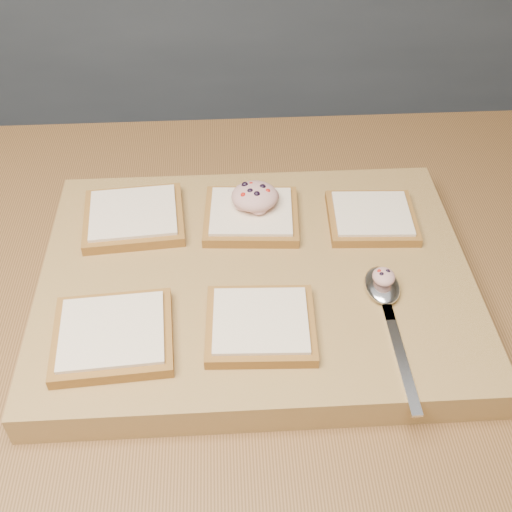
{
  "coord_description": "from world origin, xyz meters",
  "views": [
    {
      "loc": [
        0.03,
        -0.55,
        1.48
      ],
      "look_at": [
        0.06,
        -0.01,
        0.96
      ],
      "focal_mm": 45.0,
      "sensor_mm": 36.0,
      "label": 1
    }
  ],
  "objects_px": {
    "cutting_board": "(256,282)",
    "tuna_salad_dollop": "(255,196)",
    "bread_far_center": "(251,215)",
    "spoon": "(385,295)"
  },
  "relations": [
    {
      "from": "cutting_board",
      "to": "tuna_salad_dollop",
      "type": "relative_size",
      "value": 8.47
    },
    {
      "from": "bread_far_center",
      "to": "spoon",
      "type": "bearing_deg",
      "value": -45.62
    },
    {
      "from": "cutting_board",
      "to": "spoon",
      "type": "distance_m",
      "value": 0.16
    },
    {
      "from": "bread_far_center",
      "to": "spoon",
      "type": "relative_size",
      "value": 0.63
    },
    {
      "from": "spoon",
      "to": "cutting_board",
      "type": "bearing_deg",
      "value": 159.0
    },
    {
      "from": "tuna_salad_dollop",
      "to": "cutting_board",
      "type": "bearing_deg",
      "value": -92.41
    },
    {
      "from": "cutting_board",
      "to": "bread_far_center",
      "type": "height_order",
      "value": "bread_far_center"
    },
    {
      "from": "cutting_board",
      "to": "tuna_salad_dollop",
      "type": "distance_m",
      "value": 0.11
    },
    {
      "from": "bread_far_center",
      "to": "spoon",
      "type": "distance_m",
      "value": 0.21
    },
    {
      "from": "cutting_board",
      "to": "spoon",
      "type": "relative_size",
      "value": 2.54
    }
  ]
}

